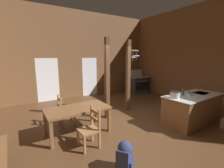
% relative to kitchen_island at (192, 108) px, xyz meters
% --- Properties ---
extents(ground_plane, '(8.65, 9.40, 0.10)m').
position_rel_kitchen_island_xyz_m(ground_plane, '(-1.82, 0.75, -0.50)').
color(ground_plane, brown).
extents(wall_back, '(8.65, 0.14, 4.41)m').
position_rel_kitchen_island_xyz_m(wall_back, '(-1.82, 5.12, 1.75)').
color(wall_back, brown).
rests_on(wall_back, ground_plane).
extents(wall_right, '(0.14, 9.40, 4.41)m').
position_rel_kitchen_island_xyz_m(wall_right, '(2.17, 0.75, 1.75)').
color(wall_right, brown).
rests_on(wall_right, ground_plane).
extents(glazed_door_back_left, '(1.00, 0.01, 2.05)m').
position_rel_kitchen_island_xyz_m(glazed_door_back_left, '(-3.59, 5.04, 0.57)').
color(glazed_door_back_left, white).
rests_on(glazed_door_back_left, ground_plane).
extents(glazed_panel_back_right, '(0.84, 0.01, 2.05)m').
position_rel_kitchen_island_xyz_m(glazed_panel_back_right, '(-1.43, 5.04, 0.57)').
color(glazed_panel_back_right, white).
rests_on(glazed_panel_back_right, ground_plane).
extents(kitchen_island, '(2.20, 1.06, 0.91)m').
position_rel_kitchen_island_xyz_m(kitchen_island, '(0.00, 0.00, 0.00)').
color(kitchen_island, brown).
rests_on(kitchen_island, ground_plane).
extents(stove_range, '(1.16, 0.85, 1.32)m').
position_rel_kitchen_island_xyz_m(stove_range, '(1.40, 4.25, 0.03)').
color(stove_range, '#303030').
rests_on(stove_range, ground_plane).
extents(support_post_with_pot_rack, '(0.57, 0.25, 2.76)m').
position_rel_kitchen_island_xyz_m(support_post_with_pot_rack, '(-1.10, 2.02, 1.02)').
color(support_post_with_pot_rack, brown).
rests_on(support_post_with_pot_rack, ground_plane).
extents(support_post_center, '(0.14, 0.14, 2.76)m').
position_rel_kitchen_island_xyz_m(support_post_center, '(-2.22, 1.77, 0.93)').
color(support_post_center, brown).
rests_on(support_post_center, ground_plane).
extents(dining_table, '(1.71, 0.93, 0.74)m').
position_rel_kitchen_island_xyz_m(dining_table, '(-3.48, 1.24, 0.20)').
color(dining_table, brown).
rests_on(dining_table, ground_plane).
extents(ladderback_chair_near_window, '(0.45, 0.45, 0.95)m').
position_rel_kitchen_island_xyz_m(ladderback_chair_near_window, '(-3.64, 1.98, -0.00)').
color(ladderback_chair_near_window, '#9E7044').
rests_on(ladderback_chair_near_window, ground_plane).
extents(ladderback_chair_by_post, '(0.46, 0.46, 0.95)m').
position_rel_kitchen_island_xyz_m(ladderback_chair_by_post, '(-3.45, 0.44, -0.00)').
color(ladderback_chair_by_post, '#9E7044').
rests_on(ladderback_chair_by_post, ground_plane).
extents(backpack, '(0.39, 0.39, 0.60)m').
position_rel_kitchen_island_xyz_m(backpack, '(-3.24, -0.64, -0.14)').
color(backpack, navy).
rests_on(backpack, ground_plane).
extents(stockpot_on_counter, '(0.35, 0.28, 0.20)m').
position_rel_kitchen_island_xyz_m(stockpot_on_counter, '(-0.85, 0.08, 0.56)').
color(stockpot_on_counter, silver).
rests_on(stockpot_on_counter, kitchen_island).
extents(mixing_bowl_on_counter, '(0.19, 0.19, 0.07)m').
position_rel_kitchen_island_xyz_m(mixing_bowl_on_counter, '(-0.15, 0.06, 0.49)').
color(mixing_bowl_on_counter, silver).
rests_on(mixing_bowl_on_counter, kitchen_island).
extents(bottle_tall_on_counter, '(0.07, 0.07, 0.27)m').
position_rel_kitchen_island_xyz_m(bottle_tall_on_counter, '(-0.36, 0.16, 0.56)').
color(bottle_tall_on_counter, '#2D5638').
rests_on(bottle_tall_on_counter, kitchen_island).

